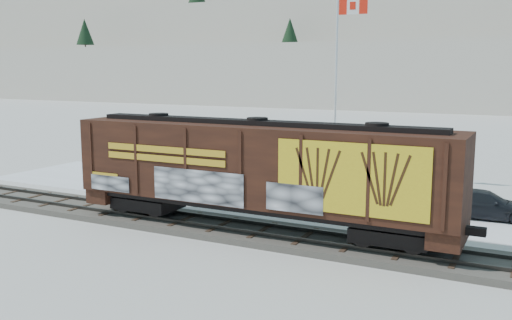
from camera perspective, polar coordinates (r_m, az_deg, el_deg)
The scene contains 9 objects.
ground at distance 25.79m, azimuth -3.37°, elevation -7.07°, with size 500.00×500.00×0.00m, color white.
rail_track at distance 25.75m, azimuth -3.38°, elevation -6.75°, with size 50.00×3.40×0.43m.
parking_strip at distance 32.26m, azimuth 3.41°, elevation -3.74°, with size 40.00×8.00×0.03m, color white.
hillside at distance 161.77m, azimuth 23.05°, elevation 10.91°, with size 360.00×110.00×93.00m.
hopper_railcar at distance 24.28m, azimuth 0.13°, elevation -0.83°, with size 17.04×3.06×4.61m.
flagpole at distance 35.64m, azimuth 8.09°, elevation 4.35°, with size 2.30×0.90×11.59m.
car_silver at distance 33.81m, azimuth -5.03°, elevation -1.94°, with size 1.64×4.08×1.39m, color silver.
car_white at distance 31.52m, azimuth -1.75°, elevation -2.72°, with size 1.47×4.20×1.39m, color white.
car_dark at distance 29.75m, azimuth 21.85°, elevation -4.14°, with size 1.88×4.62×1.34m, color black.
Camera 1 is at (12.62, -21.32, 7.16)m, focal length 40.00 mm.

